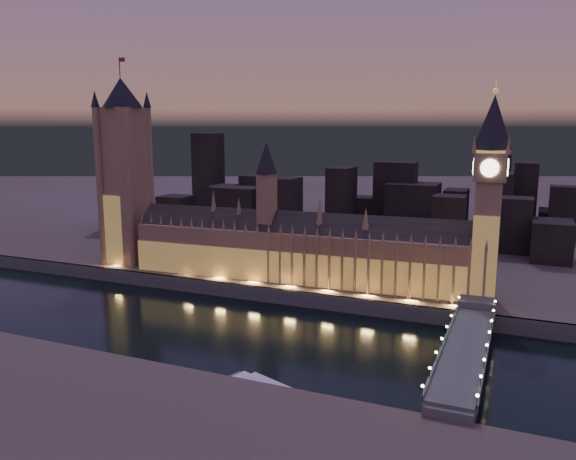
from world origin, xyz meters
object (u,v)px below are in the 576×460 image
at_px(elizabeth_tower, 490,182).
at_px(river_boat, 273,393).
at_px(victoria_tower, 125,163).
at_px(westminster_bridge, 466,351).
at_px(palace_of_westminster, 298,249).

height_order(elizabeth_tower, river_boat, elizabeth_tower).
xyz_separation_m(elizabeth_tower, river_boat, (-61.11, -119.92, -66.39)).
bearing_deg(river_boat, victoria_tower, 142.61).
relative_size(elizabeth_tower, river_boat, 2.23).
relative_size(victoria_tower, westminster_bridge, 1.13).
distance_m(palace_of_westminster, river_boat, 128.30).
distance_m(victoria_tower, river_boat, 209.53).
distance_m(victoria_tower, westminster_bridge, 235.84).
xyz_separation_m(victoria_tower, elizabeth_tower, (218.00, -0.00, -3.66)).
bearing_deg(river_boat, westminster_bridge, 42.27).
relative_size(elizabeth_tower, westminster_bridge, 0.95).
xyz_separation_m(victoria_tower, river_boat, (156.89, -119.93, -70.04)).
distance_m(elizabeth_tower, westminster_bridge, 90.08).
distance_m(palace_of_westminster, elizabeth_tower, 108.26).
distance_m(palace_of_westminster, victoria_tower, 126.41).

